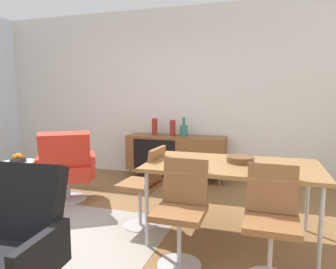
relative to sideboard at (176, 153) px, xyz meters
The scene contains 16 objects.
ground_plane 2.35m from the sideboard, 95.38° to the right, with size 8.32×8.32×0.00m, color brown.
wall_back 1.03m from the sideboard, 125.65° to the left, with size 6.80×0.12×2.80m, color silver.
sideboard is the anchor object (origin of this frame).
vase_cobalt 0.41m from the sideboard, ahead, with size 0.12×0.12×0.31m.
vase_sculptural_dark 0.41m from the sideboard, behind, with size 0.09×0.09×0.26m.
vase_ceramic_small 0.56m from the sideboard, behind, with size 0.09×0.09×0.28m.
dining_table 2.16m from the sideboard, 59.52° to the right, with size 1.60×0.90×0.74m.
wooden_bowl_on_table 2.14m from the sideboard, 57.00° to the right, with size 0.26×0.26×0.06m, color brown.
dining_chair_front_left 2.52m from the sideboard, 72.95° to the right, with size 0.40×0.43×0.86m.
dining_chair_front_right 2.80m from the sideboard, 59.14° to the right, with size 0.40×0.43×0.86m.
dining_chair_near_window 1.86m from the sideboard, 83.87° to the right, with size 0.44×0.42×0.86m.
lounge_chair_red 1.78m from the sideboard, 126.80° to the right, with size 0.89×0.88×0.95m.
armchair_black_shell 3.34m from the sideboard, 92.78° to the right, with size 0.76×0.70×0.95m.
side_table_round 2.32m from the sideboard, 136.56° to the right, with size 0.44×0.44×0.52m.
fruit_bowl 2.32m from the sideboard, 136.55° to the right, with size 0.20×0.20×0.11m.
area_rug 2.50m from the sideboard, 104.79° to the right, with size 2.20×1.70×0.01m, color gray.
Camera 1 is at (1.57, -2.45, 1.40)m, focal length 32.91 mm.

